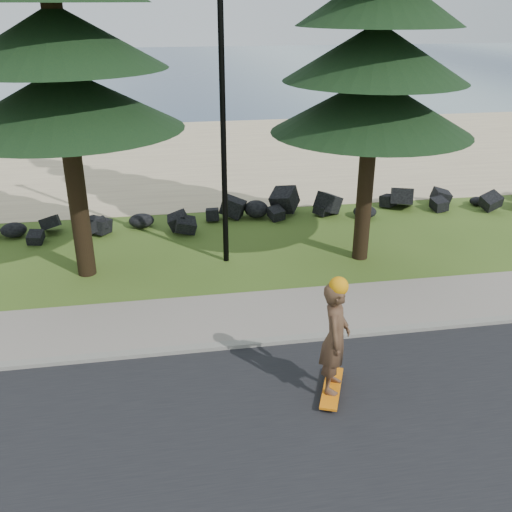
{
  "coord_description": "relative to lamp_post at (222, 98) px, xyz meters",
  "views": [
    {
      "loc": [
        -1.49,
        -10.28,
        6.19
      ],
      "look_at": [
        0.25,
        0.0,
        1.52
      ],
      "focal_mm": 40.0,
      "sensor_mm": 36.0,
      "label": 1
    }
  ],
  "objects": [
    {
      "name": "beach_sand",
      "position": [
        0.0,
        11.3,
        -4.13
      ],
      "size": [
        160.0,
        15.0,
        0.01
      ],
      "primitive_type": "cube",
      "color": "tan",
      "rests_on": "ground"
    },
    {
      "name": "lamp_post",
      "position": [
        0.0,
        0.0,
        0.0
      ],
      "size": [
        0.25,
        0.14,
        8.14
      ],
      "color": "black",
      "rests_on": "ground"
    },
    {
      "name": "skateboarder",
      "position": [
        1.13,
        -5.8,
        -3.02
      ],
      "size": [
        0.72,
        1.21,
        2.21
      ],
      "rotation": [
        0.0,
        0.0,
        1.18
      ],
      "color": "orange",
      "rests_on": "ground"
    },
    {
      "name": "kerb",
      "position": [
        0.0,
        -4.1,
        -4.08
      ],
      "size": [
        160.0,
        0.2,
        0.1
      ],
      "primitive_type": "cube",
      "color": "gray",
      "rests_on": "ground"
    },
    {
      "name": "ground",
      "position": [
        0.0,
        -3.2,
        -4.13
      ],
      "size": [
        160.0,
        160.0,
        0.0
      ],
      "primitive_type": "plane",
      "color": "#3D5B1C",
      "rests_on": "ground"
    },
    {
      "name": "sidewalk",
      "position": [
        0.0,
        -3.0,
        -4.09
      ],
      "size": [
        160.0,
        2.0,
        0.08
      ],
      "primitive_type": "cube",
      "color": "gray",
      "rests_on": "ground"
    },
    {
      "name": "seawall_boulders",
      "position": [
        0.0,
        2.4,
        -4.13
      ],
      "size": [
        60.0,
        2.4,
        1.1
      ],
      "primitive_type": null,
      "color": "black",
      "rests_on": "ground"
    },
    {
      "name": "road",
      "position": [
        0.0,
        -7.7,
        -4.12
      ],
      "size": [
        160.0,
        7.0,
        0.02
      ],
      "primitive_type": "cube",
      "color": "black",
      "rests_on": "ground"
    },
    {
      "name": "ocean",
      "position": [
        0.0,
        47.8,
        -4.13
      ],
      "size": [
        160.0,
        58.0,
        0.01
      ],
      "primitive_type": "cube",
      "color": "#374D69",
      "rests_on": "ground"
    }
  ]
}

